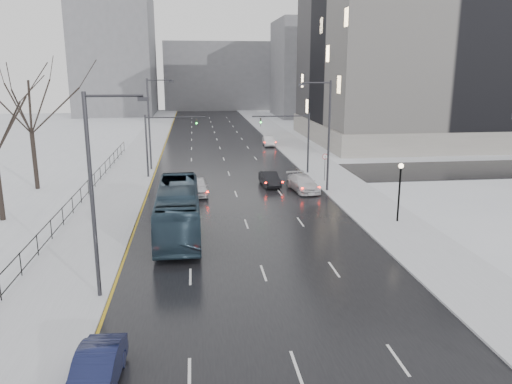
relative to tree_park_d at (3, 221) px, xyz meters
name	(u,v)px	position (x,y,z in m)	size (l,w,h in m)	color
road	(223,156)	(17.80, 26.00, 0.02)	(16.00, 150.00, 0.04)	black
cross_road	(229,176)	(17.80, 14.00, 0.02)	(130.00, 10.00, 0.04)	black
sidewalk_left	(140,158)	(7.30, 26.00, 0.08)	(5.00, 150.00, 0.16)	silver
sidewalk_right	(303,154)	(28.30, 26.00, 0.08)	(5.00, 150.00, 0.16)	silver
park_strip	(61,160)	(-2.20, 26.00, 0.06)	(14.00, 150.00, 0.12)	white
tree_park_d	(3,221)	(0.00, 0.00, 0.00)	(8.75, 8.75, 12.50)	black
tree_park_e	(38,190)	(-0.40, 10.00, 0.00)	(9.45, 9.45, 13.50)	black
iron_fence	(55,223)	(4.80, -4.00, 0.91)	(0.06, 70.00, 1.30)	black
streetlight_r_mid	(327,131)	(25.97, 6.00, 5.62)	(2.95, 0.25, 10.00)	#2D2D33
streetlight_l_near	(96,187)	(9.63, -14.00, 5.62)	(2.95, 0.25, 10.00)	#2D2D33
streetlight_l_far	(151,120)	(9.63, 18.00, 5.62)	(2.95, 0.25, 10.00)	#2D2D33
lamppost_r_mid	(400,184)	(28.80, -4.00, 2.94)	(0.36, 0.36, 4.28)	black
mast_signal_right	(299,136)	(25.13, 14.00, 4.11)	(6.10, 0.33, 6.50)	#2D2D33
mast_signal_left	(157,138)	(10.47, 14.00, 4.11)	(6.10, 0.33, 6.50)	#2D2D33
no_uturn_sign	(325,159)	(27.00, 10.00, 2.30)	(0.60, 0.06, 2.70)	#2D2D33
civic_building	(443,67)	(52.80, 38.00, 11.21)	(41.00, 31.00, 24.80)	gray
bldg_far_right	(327,69)	(45.80, 81.00, 11.00)	(24.00, 20.00, 22.00)	slate
bldg_far_left	(115,56)	(-4.20, 91.00, 14.00)	(18.00, 22.00, 28.00)	slate
bldg_far_center	(220,76)	(21.80, 106.00, 9.00)	(30.00, 18.00, 18.00)	slate
sedan_left_near	(96,371)	(10.60, -21.38, 0.73)	(1.45, 4.17, 1.37)	#14193C
bus	(178,210)	(13.00, -4.43, 1.69)	(2.77, 11.84, 3.30)	#253949
sedan_center_near	(198,186)	(14.41, 6.19, 0.80)	(1.80, 4.47, 1.52)	silver
sedan_right_near	(270,179)	(21.30, 8.82, 0.71)	(1.43, 4.10, 1.35)	black
sedan_right_far	(303,183)	(24.04, 6.44, 0.76)	(2.02, 4.98, 1.44)	silver
sedan_right_distant	(269,141)	(25.00, 34.37, 0.73)	(1.45, 4.16, 1.37)	silver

